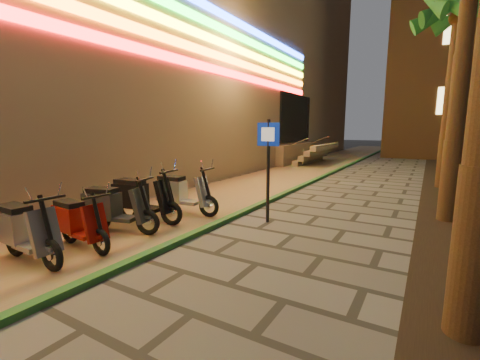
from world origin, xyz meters
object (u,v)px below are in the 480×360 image
Objects in this scene: scooter_6 at (77,222)px; scooter_7 at (113,207)px; pedestrian_sign at (268,157)px; scooter_5 at (23,231)px; scooter_8 at (140,198)px; scooter_9 at (180,193)px.

scooter_7 reaches higher than scooter_6.
scooter_7 is (-0.18, 0.93, 0.05)m from scooter_6.
scooter_6 is (-2.35, -3.25, -1.07)m from pedestrian_sign.
pedestrian_sign is 4.15m from scooter_6.
scooter_5 is 0.86m from scooter_6.
scooter_9 is at bearing 64.32° from scooter_8.
scooter_7 is at bearing -102.62° from scooter_9.
pedestrian_sign is 1.34× the size of scooter_9.
scooter_5 is 1.77m from scooter_7.
scooter_9 is (-2.28, -0.44, -1.00)m from pedestrian_sign.
scooter_5 is 0.98× the size of scooter_7.
scooter_5 is 0.95× the size of scooter_9.
scooter_8 is at bearing 82.29° from scooter_7.
scooter_6 is 0.90× the size of scooter_7.
scooter_8 is (-0.28, 1.77, 0.09)m from scooter_6.
scooter_6 is at bearing 79.49° from scooter_5.
pedestrian_sign reaches higher than scooter_5.
scooter_9 is at bearing 68.00° from scooter_7.
scooter_7 is 0.94× the size of scooter_8.
scooter_6 is 1.79m from scooter_8.
pedestrian_sign reaches higher than scooter_9.
scooter_7 is (-2.52, -2.32, -1.02)m from pedestrian_sign.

